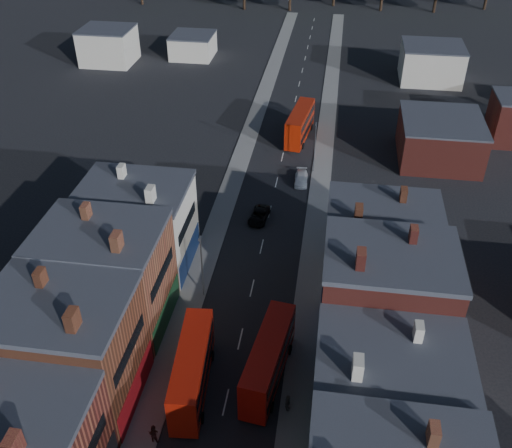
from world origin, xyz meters
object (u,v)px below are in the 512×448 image
(bus_0, at_px, (192,369))
(car_2, at_px, (259,215))
(car_3, at_px, (301,178))
(bus_1, at_px, (268,359))
(ped_1, at_px, (154,433))
(bus_2, at_px, (300,124))
(ped_3, at_px, (288,403))

(bus_0, height_order, car_2, bus_0)
(bus_0, height_order, car_3, bus_0)
(bus_1, xyz_separation_m, car_3, (0.12, 37.11, -1.93))
(car_3, bearing_deg, ped_1, -103.51)
(car_3, bearing_deg, bus_2, 93.50)
(bus_2, bearing_deg, car_2, -90.14)
(car_3, bearing_deg, bus_1, -92.57)
(bus_0, distance_m, bus_1, 7.15)
(bus_1, xyz_separation_m, ped_3, (2.22, -3.44, -1.56))
(car_2, bearing_deg, car_3, 71.96)
(bus_1, distance_m, ped_1, 12.17)
(bus_0, height_order, bus_1, bus_0)
(bus_1, height_order, car_2, bus_1)
(bus_0, distance_m, bus_2, 54.22)
(bus_2, relative_size, car_2, 2.45)
(bus_1, relative_size, car_3, 2.44)
(bus_2, height_order, car_3, bus_2)
(bus_2, distance_m, ped_3, 55.29)
(car_3, bearing_deg, bus_0, -102.34)
(car_3, xyz_separation_m, ped_3, (2.10, -40.55, 0.37))
(bus_0, xyz_separation_m, bus_1, (6.79, 2.24, -0.04))
(bus_1, height_order, ped_1, bus_1)
(car_2, relative_size, ped_3, 2.62)
(bus_2, bearing_deg, bus_1, -81.11)
(bus_1, xyz_separation_m, car_2, (-4.70, 26.52, -1.93))
(bus_1, bearing_deg, bus_0, -153.96)
(bus_2, bearing_deg, bus_0, -88.36)
(car_2, distance_m, ped_1, 35.02)
(bus_0, bearing_deg, car_3, 75.22)
(ped_1, distance_m, ped_3, 12.03)
(car_2, height_order, car_3, car_3)
(bus_0, distance_m, car_3, 40.00)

